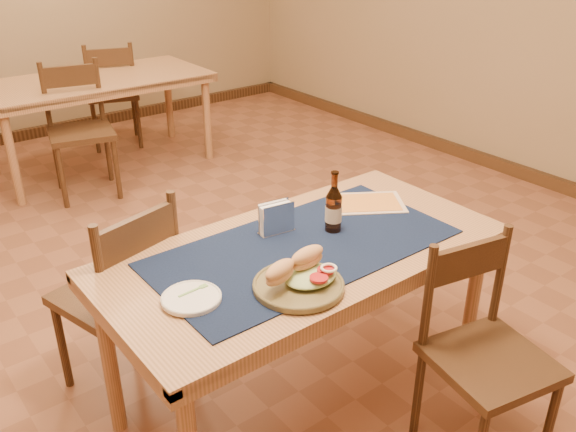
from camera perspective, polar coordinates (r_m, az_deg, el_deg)
room at (r=2.79m, az=-9.18°, el=15.33°), size 6.04×7.04×2.84m
main_table at (r=2.43m, az=1.45°, el=-4.69°), size 1.60×0.80×0.75m
placemat at (r=2.39m, az=1.48°, el=-2.93°), size 1.20×0.60×0.01m
baseboard at (r=3.32m, az=-7.51°, el=-8.14°), size 6.00×7.00×0.10m
back_table at (r=5.22m, az=-17.54°, el=11.34°), size 1.77×0.91×0.75m
chair_main_far at (r=2.68m, az=-15.26°, el=-7.06°), size 0.53×0.53×0.94m
chair_main_near at (r=2.45m, az=17.84°, el=-11.90°), size 0.48×0.48×0.88m
chair_back_near at (r=4.79m, az=-18.90°, el=7.80°), size 0.54×0.54×0.97m
chair_back_far at (r=5.76m, az=-16.12°, el=11.03°), size 0.56×0.56×0.95m
sandwich_plate at (r=2.12m, az=1.15°, el=-5.87°), size 0.32×0.32×0.12m
side_plate at (r=2.09m, az=-9.04°, el=-7.55°), size 0.20×0.20×0.02m
fork at (r=2.12m, az=-8.68°, el=-6.82°), size 0.11×0.02×0.00m
beer_bottle at (r=2.47m, az=4.29°, el=0.65°), size 0.07×0.07×0.26m
napkin_holder at (r=2.46m, az=-1.10°, el=-0.25°), size 0.16×0.07×0.13m
menu_card at (r=2.76m, az=7.53°, el=1.24°), size 0.39×0.36×0.01m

